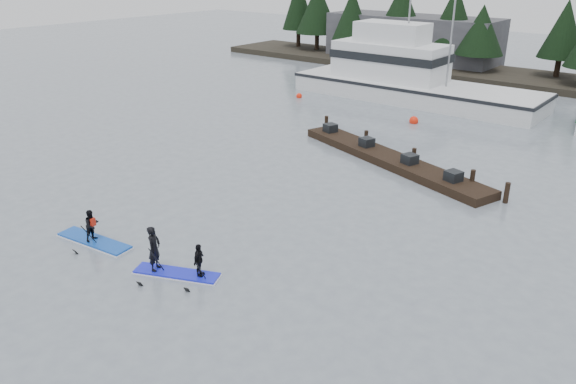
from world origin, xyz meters
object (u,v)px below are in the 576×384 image
Objects in this scene: paddleboard_duo at (173,258)px; paddleboard_solo at (93,233)px; fishing_boat_large at (408,89)px; floating_dock at (390,159)px.

paddleboard_solo is at bearing 161.08° from paddleboard_duo.
paddleboard_solo is (2.14, -30.15, -0.41)m from fishing_boat_large.
floating_dock is at bearing 66.53° from paddleboard_solo.
paddleboard_solo is 4.40m from paddleboard_duo.
fishing_boat_large is 15.87m from floating_dock.
fishing_boat_large is 6.30× the size of paddleboard_duo.
paddleboard_duo is (-0.08, -15.33, 0.43)m from floating_dock.
fishing_boat_large reaches higher than floating_dock.
paddleboard_duo is at bearing -78.05° from fishing_boat_large.
fishing_boat_large is at bearing 78.16° from paddleboard_duo.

